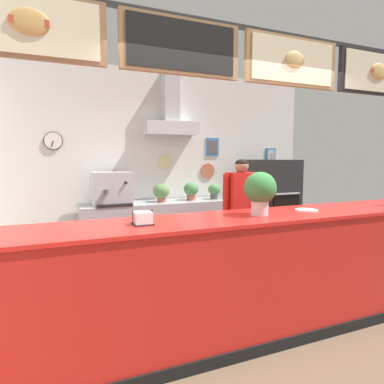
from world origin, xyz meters
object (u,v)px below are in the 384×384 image
object	(u,v)px
potted_thyme	(214,191)
potted_rosemary	(231,190)
napkin_holder	(143,219)
condiment_plate	(306,210)
espresso_machine	(112,189)
shop_worker	(241,216)
potted_oregano	(161,192)
basil_vase	(260,191)
pizza_oven	(272,206)
potted_basil	(191,190)

from	to	relation	value
potted_thyme	potted_rosemary	distance (m)	0.31
potted_rosemary	napkin_holder	size ratio (longest dim) A/B	1.51
condiment_plate	napkin_holder	bearing A→B (deg)	-179.02
espresso_machine	condiment_plate	xyz separation A→B (m)	(1.45, -2.26, -0.06)
potted_rosemary	shop_worker	bearing A→B (deg)	-113.32
shop_worker	espresso_machine	bearing A→B (deg)	-37.46
potted_oregano	condiment_plate	world-z (taller)	potted_oregano
napkin_holder	basil_vase	distance (m)	1.06
espresso_machine	napkin_holder	bearing A→B (deg)	-93.68
potted_rosemary	napkin_holder	xyz separation A→B (m)	(-2.07, -2.30, 0.07)
espresso_machine	potted_rosemary	distance (m)	1.93
potted_oregano	condiment_plate	bearing A→B (deg)	-72.22
potted_oregano	napkin_holder	xyz separation A→B (m)	(-0.88, -2.29, 0.05)
shop_worker	napkin_holder	world-z (taller)	shop_worker
pizza_oven	shop_worker	distance (m)	1.46
espresso_machine	condiment_plate	bearing A→B (deg)	-57.28
pizza_oven	potted_oregano	world-z (taller)	pizza_oven
condiment_plate	basil_vase	bearing A→B (deg)	-176.62
potted_thyme	espresso_machine	bearing A→B (deg)	-179.79
potted_oregano	pizza_oven	bearing A→B (deg)	-5.14
espresso_machine	basil_vase	bearing A→B (deg)	-68.56
potted_rosemary	potted_oregano	xyz separation A→B (m)	(-1.20, -0.01, 0.02)
shop_worker	espresso_machine	distance (m)	1.83
condiment_plate	pizza_oven	bearing A→B (deg)	60.91
espresso_machine	basil_vase	distance (m)	2.47
pizza_oven	potted_basil	distance (m)	1.44
potted_oregano	napkin_holder	size ratio (longest dim) A/B	1.74
potted_thyme	potted_rosemary	bearing A→B (deg)	0.40
basil_vase	potted_rosemary	bearing A→B (deg)	66.02
potted_basil	potted_rosemary	distance (m)	0.70
espresso_machine	potted_basil	xyz separation A→B (m)	(1.22, 0.02, -0.07)
shop_worker	basil_vase	distance (m)	1.43
potted_oregano	espresso_machine	bearing A→B (deg)	179.72
shop_worker	potted_rosemary	size ratio (longest dim) A/B	6.56
espresso_machine	potted_oregano	bearing A→B (deg)	-0.28
napkin_holder	basil_vase	world-z (taller)	basil_vase
espresso_machine	potted_oregano	world-z (taller)	espresso_machine
shop_worker	condiment_plate	size ratio (longest dim) A/B	7.51
potted_basil	potted_thyme	distance (m)	0.39
espresso_machine	condiment_plate	size ratio (longest dim) A/B	2.54
potted_thyme	napkin_holder	world-z (taller)	napkin_holder
potted_basil	condiment_plate	size ratio (longest dim) A/B	1.33
pizza_oven	napkin_holder	bearing A→B (deg)	-142.55
espresso_machine	potted_oregano	xyz separation A→B (m)	(0.73, -0.00, -0.07)
pizza_oven	basil_vase	bearing A→B (deg)	-128.94
napkin_holder	condiment_plate	world-z (taller)	napkin_holder
potted_oregano	basil_vase	xyz separation A→B (m)	(0.17, -2.29, 0.22)
potted_rosemary	condiment_plate	xyz separation A→B (m)	(-0.47, -2.27, 0.03)
shop_worker	potted_basil	bearing A→B (deg)	-78.86
espresso_machine	potted_basil	bearing A→B (deg)	1.10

